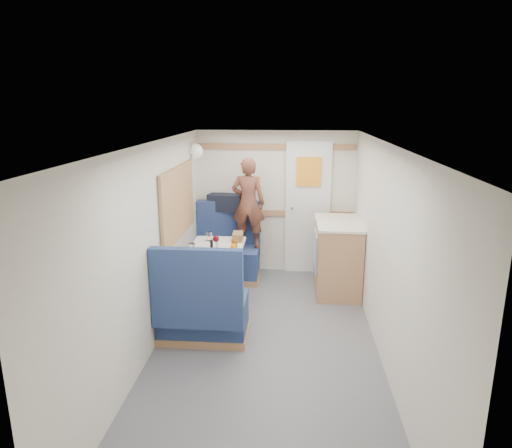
# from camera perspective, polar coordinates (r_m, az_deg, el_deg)

# --- Properties ---
(floor) EXTENTS (4.50, 4.50, 0.00)m
(floor) POSITION_cam_1_polar(r_m,az_deg,el_deg) (4.67, 1.20, -15.37)
(floor) COLOR #515156
(floor) RESTS_ON ground
(ceiling) EXTENTS (4.50, 4.50, 0.00)m
(ceiling) POSITION_cam_1_polar(r_m,az_deg,el_deg) (4.05, 1.35, 9.92)
(ceiling) COLOR silver
(ceiling) RESTS_ON wall_back
(wall_back) EXTENTS (2.20, 0.02, 2.00)m
(wall_back) POSITION_cam_1_polar(r_m,az_deg,el_deg) (6.43, 2.47, 2.69)
(wall_back) COLOR silver
(wall_back) RESTS_ON floor
(wall_left) EXTENTS (0.02, 4.50, 2.00)m
(wall_left) POSITION_cam_1_polar(r_m,az_deg,el_deg) (4.45, -13.03, -3.18)
(wall_left) COLOR silver
(wall_left) RESTS_ON floor
(wall_right) EXTENTS (0.02, 4.50, 2.00)m
(wall_right) POSITION_cam_1_polar(r_m,az_deg,el_deg) (4.33, 15.98, -3.87)
(wall_right) COLOR silver
(wall_right) RESTS_ON floor
(oak_trim_low) EXTENTS (2.15, 0.02, 0.08)m
(oak_trim_low) POSITION_cam_1_polar(r_m,az_deg,el_deg) (6.44, 2.45, 1.35)
(oak_trim_low) COLOR #986E44
(oak_trim_low) RESTS_ON wall_back
(oak_trim_high) EXTENTS (2.15, 0.02, 0.08)m
(oak_trim_high) POSITION_cam_1_polar(r_m,az_deg,el_deg) (6.29, 2.54, 9.62)
(oak_trim_high) COLOR #986E44
(oak_trim_high) RESTS_ON wall_back
(side_window) EXTENTS (0.04, 1.30, 0.72)m
(side_window) POSITION_cam_1_polar(r_m,az_deg,el_deg) (5.31, -9.78, 2.68)
(side_window) COLOR #A1A78E
(side_window) RESTS_ON wall_left
(rear_door) EXTENTS (0.62, 0.12, 1.86)m
(rear_door) POSITION_cam_1_polar(r_m,az_deg,el_deg) (6.40, 6.48, 2.31)
(rear_door) COLOR white
(rear_door) RESTS_ON wall_back
(dinette_table) EXTENTS (0.62, 0.92, 0.72)m
(dinette_table) POSITION_cam_1_polar(r_m,az_deg,el_deg) (5.41, -5.03, -4.47)
(dinette_table) COLOR white
(dinette_table) RESTS_ON floor
(bench_far) EXTENTS (0.90, 0.59, 1.05)m
(bench_far) POSITION_cam_1_polar(r_m,az_deg,el_deg) (6.30, -3.67, -4.18)
(bench_far) COLOR navy
(bench_far) RESTS_ON floor
(bench_near) EXTENTS (0.90, 0.59, 1.05)m
(bench_near) POSITION_cam_1_polar(r_m,az_deg,el_deg) (4.72, -6.72, -10.97)
(bench_near) COLOR navy
(bench_near) RESTS_ON floor
(ledge) EXTENTS (0.90, 0.14, 0.04)m
(ledge) POSITION_cam_1_polar(r_m,az_deg,el_deg) (6.38, -3.43, 1.49)
(ledge) COLOR #986E44
(ledge) RESTS_ON bench_far
(dome_light) EXTENTS (0.20, 0.20, 0.20)m
(dome_light) POSITION_cam_1_polar(r_m,az_deg,el_deg) (6.04, -7.63, 9.01)
(dome_light) COLOR white
(dome_light) RESTS_ON wall_left
(galley_counter) EXTENTS (0.57, 0.92, 0.92)m
(galley_counter) POSITION_cam_1_polar(r_m,az_deg,el_deg) (5.92, 10.10, -3.96)
(galley_counter) COLOR #986E44
(galley_counter) RESTS_ON floor
(person) EXTENTS (0.47, 0.33, 1.22)m
(person) POSITION_cam_1_polar(r_m,az_deg,el_deg) (6.09, -0.98, 2.63)
(person) COLOR brown
(person) RESTS_ON bench_far
(duffel_bag) EXTENTS (0.52, 0.33, 0.23)m
(duffel_bag) POSITION_cam_1_polar(r_m,az_deg,el_deg) (6.36, -3.76, 2.70)
(duffel_bag) COLOR black
(duffel_bag) RESTS_ON ledge
(tray) EXTENTS (0.26, 0.33, 0.02)m
(tray) POSITION_cam_1_polar(r_m,az_deg,el_deg) (5.04, -3.51, -3.93)
(tray) COLOR white
(tray) RESTS_ON dinette_table
(orange_fruit) EXTENTS (0.07, 0.07, 0.07)m
(orange_fruit) POSITION_cam_1_polar(r_m,az_deg,el_deg) (5.20, -2.84, -2.83)
(orange_fruit) COLOR #E2540A
(orange_fruit) RESTS_ON tray
(cheese_block) EXTENTS (0.10, 0.06, 0.03)m
(cheese_block) POSITION_cam_1_polar(r_m,az_deg,el_deg) (5.14, -4.03, -3.26)
(cheese_block) COLOR #F6EE8E
(cheese_block) RESTS_ON tray
(wine_glass) EXTENTS (0.08, 0.08, 0.17)m
(wine_glass) POSITION_cam_1_polar(r_m,az_deg,el_deg) (5.24, -5.03, -1.93)
(wine_glass) COLOR white
(wine_glass) RESTS_ON dinette_table
(tumbler_left) EXTENTS (0.08, 0.08, 0.12)m
(tumbler_left) POSITION_cam_1_polar(r_m,az_deg,el_deg) (5.14, -8.04, -3.08)
(tumbler_left) COLOR white
(tumbler_left) RESTS_ON dinette_table
(tumbler_mid) EXTENTS (0.07, 0.07, 0.11)m
(tumbler_mid) POSITION_cam_1_polar(r_m,az_deg,el_deg) (5.61, -5.86, -1.52)
(tumbler_mid) COLOR white
(tumbler_mid) RESTS_ON dinette_table
(beer_glass) EXTENTS (0.07, 0.07, 0.11)m
(beer_glass) POSITION_cam_1_polar(r_m,az_deg,el_deg) (5.28, -2.72, -2.53)
(beer_glass) COLOR brown
(beer_glass) RESTS_ON dinette_table
(pepper_grinder) EXTENTS (0.03, 0.03, 0.09)m
(pepper_grinder) POSITION_cam_1_polar(r_m,az_deg,el_deg) (5.33, -5.59, -2.51)
(pepper_grinder) COLOR black
(pepper_grinder) RESTS_ON dinette_table
(salt_grinder) EXTENTS (0.04, 0.04, 0.10)m
(salt_grinder) POSITION_cam_1_polar(r_m,az_deg,el_deg) (5.32, -4.87, -2.49)
(salt_grinder) COLOR silver
(salt_grinder) RESTS_ON dinette_table
(bread_loaf) EXTENTS (0.14, 0.23, 0.09)m
(bread_loaf) POSITION_cam_1_polar(r_m,az_deg,el_deg) (5.60, -2.29, -1.57)
(bread_loaf) COLOR brown
(bread_loaf) RESTS_ON dinette_table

